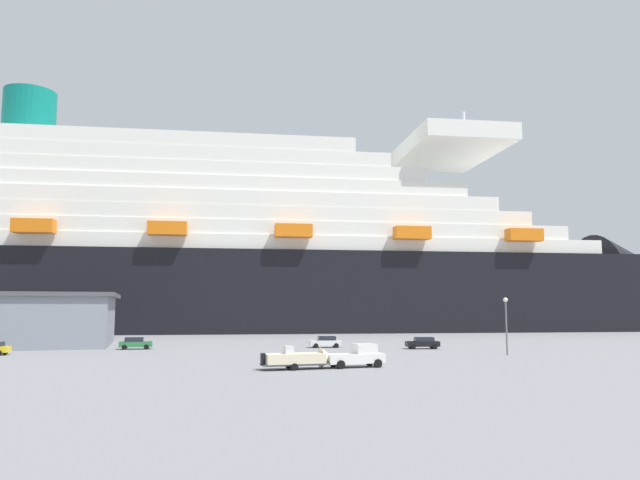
{
  "coord_description": "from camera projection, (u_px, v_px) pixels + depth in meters",
  "views": [
    {
      "loc": [
        -12.36,
        -66.84,
        5.68
      ],
      "look_at": [
        9.22,
        46.28,
        18.66
      ],
      "focal_mm": 33.6,
      "sensor_mm": 36.0,
      "label": 1
    }
  ],
  "objects": [
    {
      "name": "ground_plane",
      "position": [
        283.0,
        343.0,
        96.19
      ],
      "size": [
        600.0,
        600.0,
        0.0
      ],
      "primitive_type": "plane",
      "color": "gray"
    },
    {
      "name": "cruise_ship",
      "position": [
        167.0,
        253.0,
        141.01
      ],
      "size": [
        269.14,
        43.83,
        60.94
      ],
      "color": "black",
      "rests_on": "ground_plane"
    },
    {
      "name": "pickup_truck",
      "position": [
        357.0,
        356.0,
        57.09
      ],
      "size": [
        5.82,
        2.87,
        2.2
      ],
      "color": "white",
      "rests_on": "ground_plane"
    },
    {
      "name": "small_boat_on_trailer",
      "position": [
        302.0,
        359.0,
        55.35
      ],
      "size": [
        7.72,
        2.87,
        2.15
      ],
      "color": "#595960",
      "rests_on": "ground_plane"
    },
    {
      "name": "street_lamp",
      "position": [
        506.0,
        317.0,
        71.94
      ],
      "size": [
        0.56,
        0.56,
        6.86
      ],
      "color": "slate",
      "rests_on": "ground_plane"
    },
    {
      "name": "parked_car_black_coupe",
      "position": [
        423.0,
        343.0,
        82.35
      ],
      "size": [
        4.71,
        2.42,
        1.58
      ],
      "color": "black",
      "rests_on": "ground_plane"
    },
    {
      "name": "parked_car_green_wagon",
      "position": [
        135.0,
        343.0,
        81.64
      ],
      "size": [
        4.4,
        2.15,
        1.58
      ],
      "color": "#2D723F",
      "rests_on": "ground_plane"
    },
    {
      "name": "parked_car_white_van",
      "position": [
        326.0,
        342.0,
        84.95
      ],
      "size": [
        4.46,
        2.31,
        1.58
      ],
      "color": "white",
      "rests_on": "ground_plane"
    }
  ]
}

